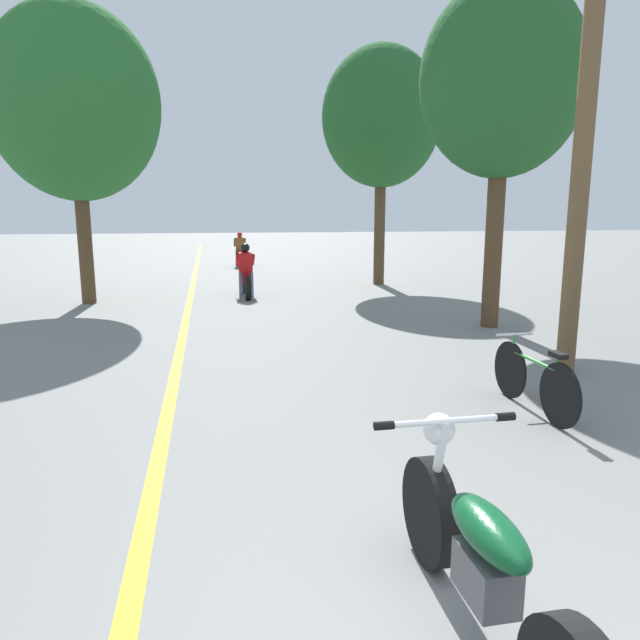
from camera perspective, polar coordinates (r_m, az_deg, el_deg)
lane_stripe_center at (r=14.44m, az=-12.88°, el=2.05°), size 0.14×48.00×0.01m
utility_pole at (r=8.19m, az=25.02°, el=18.01°), size 1.10×0.24×6.39m
roadside_tree_right_near at (r=11.22m, az=17.81°, el=21.74°), size 2.92×2.63×6.07m
roadside_tree_right_far at (r=17.26m, az=6.18°, el=19.46°), size 3.42×3.07×6.74m
roadside_tree_left at (r=14.58m, az=-23.35°, el=19.28°), size 3.74×3.37×6.66m
motorcycle_foreground at (r=3.13m, az=15.94°, el=-22.37°), size 0.83×2.09×0.99m
motorcycle_rider_lead at (r=14.65m, az=-7.42°, el=4.36°), size 0.50×1.97×1.35m
motorcycle_rider_far at (r=22.92m, az=-7.98°, el=6.60°), size 0.50×2.02×1.35m
bicycle_parked at (r=6.53m, az=20.57°, el=-5.58°), size 0.44×1.62×0.77m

